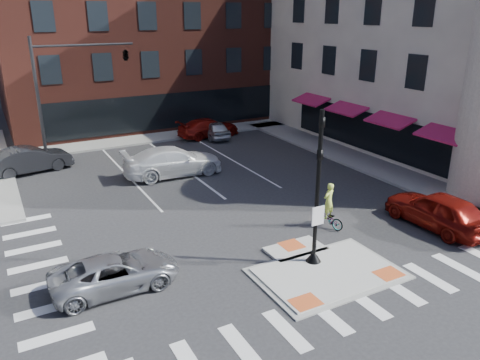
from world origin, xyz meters
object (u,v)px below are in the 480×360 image
bg_car_silver (214,129)px  cyclist (328,212)px  bg_car_dark (30,160)px  bg_car_red (209,128)px  white_pickup (173,161)px  red_sedan (438,210)px  silver_suv (115,272)px

bg_car_silver → cyclist: size_ratio=1.86×
bg_car_dark → bg_car_red: bearing=-90.1°
white_pickup → red_sedan: bearing=-145.1°
bg_car_dark → bg_car_silver: 13.68m
red_sedan → white_pickup: (-7.95, 12.59, 0.01)m
silver_suv → bg_car_dark: 15.35m
bg_car_dark → cyclist: 18.56m
red_sedan → bg_car_red: 20.05m
silver_suv → bg_car_red: (11.96, 17.95, 0.09)m
red_sedan → bg_car_dark: (-15.45, 17.27, -0.05)m
red_sedan → bg_car_red: red_sedan is taller
bg_car_dark → bg_car_red: size_ratio=0.97×
bg_car_red → cyclist: 17.67m
bg_car_dark → bg_car_red: (13.25, 2.66, -0.08)m
silver_suv → bg_car_silver: bearing=-34.9°
red_sedan → bg_car_dark: red_sedan is taller
bg_car_dark → cyclist: cyclist is taller
silver_suv → red_sedan: 14.29m
red_sedan → bg_car_dark: size_ratio=1.02×
red_sedan → silver_suv: bearing=-9.3°
red_sedan → cyclist: (-4.36, 2.39, -0.13)m
red_sedan → bg_car_silver: bearing=-85.6°
white_pickup → cyclist: (3.58, -10.20, -0.14)m
white_pickup → bg_car_dark: size_ratio=1.22×
cyclist → silver_suv: bearing=-12.6°
bg_car_dark → red_sedan: bearing=-149.6°
bg_car_silver → red_sedan: bearing=100.9°
bg_car_dark → bg_car_silver: size_ratio=1.23×
red_sedan → cyclist: cyclist is taller
red_sedan → bg_car_red: (-2.20, 19.93, -0.12)m
red_sedan → white_pickup: size_ratio=0.84×
bg_car_red → red_sedan: bearing=-179.5°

